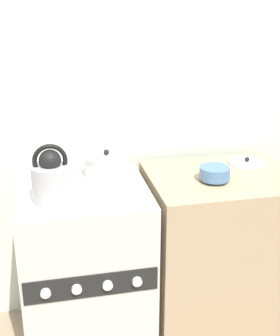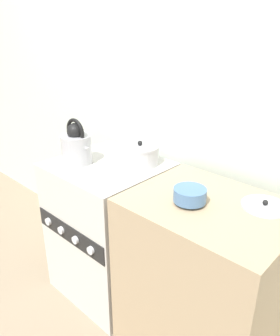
{
  "view_description": "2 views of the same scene",
  "coord_description": "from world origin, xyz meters",
  "px_view_note": "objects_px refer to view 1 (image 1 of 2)",
  "views": [
    {
      "loc": [
        -0.15,
        -1.7,
        1.74
      ],
      "look_at": [
        0.27,
        0.28,
        0.96
      ],
      "focal_mm": 50.0,
      "sensor_mm": 36.0,
      "label": 1
    },
    {
      "loc": [
        1.32,
        -0.83,
        1.59
      ],
      "look_at": [
        0.23,
        0.31,
        0.91
      ],
      "focal_mm": 35.0,
      "sensor_mm": 36.0,
      "label": 2
    }
  ],
  "objects_px": {
    "cooking_pot": "(107,165)",
    "enamel_bowl": "(215,173)",
    "stove": "(86,269)",
    "kettle": "(52,179)",
    "loose_pot_lid": "(247,162)"
  },
  "relations": [
    {
      "from": "cooking_pot",
      "to": "enamel_bowl",
      "type": "distance_m",
      "value": 0.52
    },
    {
      "from": "enamel_bowl",
      "to": "stove",
      "type": "bearing_deg",
      "value": 173.52
    },
    {
      "from": "cooking_pot",
      "to": "enamel_bowl",
      "type": "relative_size",
      "value": 1.52
    },
    {
      "from": "cooking_pot",
      "to": "enamel_bowl",
      "type": "xyz_separation_m",
      "value": [
        0.48,
        -0.2,
        -0.0
      ]
    },
    {
      "from": "stove",
      "to": "cooking_pot",
      "type": "height_order",
      "value": "cooking_pot"
    },
    {
      "from": "kettle",
      "to": "enamel_bowl",
      "type": "relative_size",
      "value": 1.81
    },
    {
      "from": "stove",
      "to": "kettle",
      "type": "height_order",
      "value": "kettle"
    },
    {
      "from": "stove",
      "to": "loose_pot_lid",
      "type": "bearing_deg",
      "value": 8.07
    },
    {
      "from": "stove",
      "to": "kettle",
      "type": "distance_m",
      "value": 0.57
    },
    {
      "from": "kettle",
      "to": "cooking_pot",
      "type": "bearing_deg",
      "value": 40.65
    },
    {
      "from": "kettle",
      "to": "enamel_bowl",
      "type": "xyz_separation_m",
      "value": [
        0.75,
        0.03,
        -0.05
      ]
    },
    {
      "from": "stove",
      "to": "enamel_bowl",
      "type": "distance_m",
      "value": 0.79
    },
    {
      "from": "stove",
      "to": "kettle",
      "type": "bearing_deg",
      "value": -142.39
    },
    {
      "from": "kettle",
      "to": "stove",
      "type": "bearing_deg",
      "value": 37.61
    },
    {
      "from": "kettle",
      "to": "cooking_pot",
      "type": "relative_size",
      "value": 1.2
    }
  ]
}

